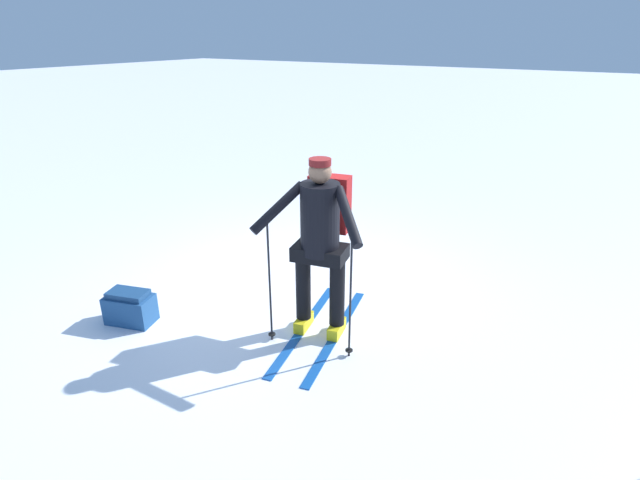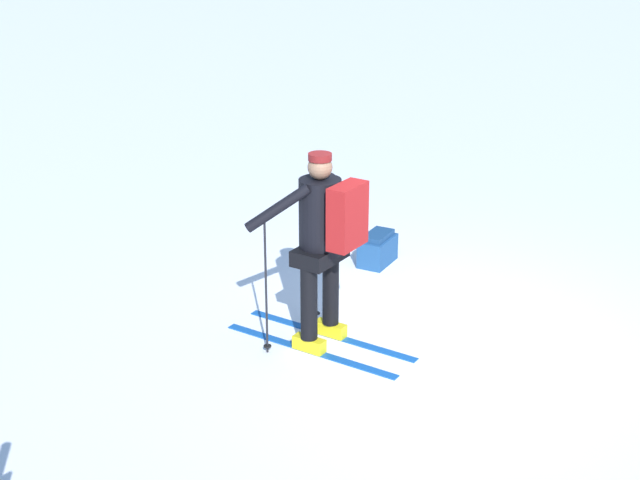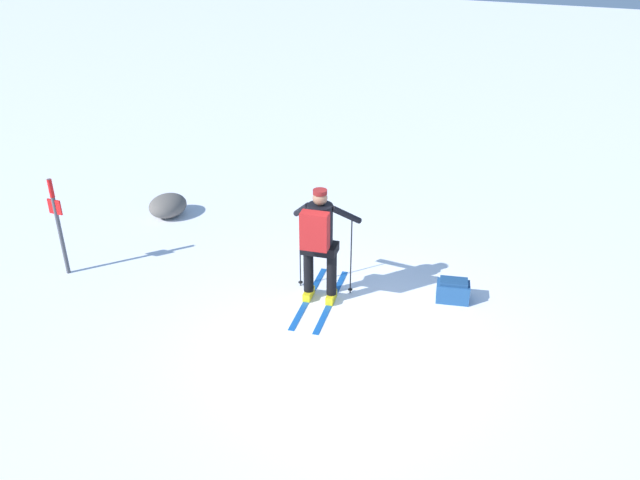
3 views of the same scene
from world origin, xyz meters
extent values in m
plane|color=white|center=(0.00, 0.00, 0.00)|extent=(80.00, 80.00, 0.00)
cube|color=#144C9E|center=(-0.62, -0.97, 0.01)|extent=(1.76, 0.46, 0.01)
cube|color=yellow|center=(-0.62, -0.97, 0.07)|extent=(0.32, 0.17, 0.12)
cylinder|color=black|center=(-0.62, -0.97, 0.50)|extent=(0.15, 0.15, 0.75)
cube|color=#144C9E|center=(-0.69, -0.62, 0.01)|extent=(1.76, 0.46, 0.01)
cube|color=yellow|center=(-0.69, -0.62, 0.07)|extent=(0.32, 0.17, 0.12)
cylinder|color=black|center=(-0.69, -0.62, 0.50)|extent=(0.15, 0.15, 0.75)
cube|color=black|center=(-0.66, -0.80, 0.88)|extent=(0.41, 0.56, 0.14)
cylinder|color=black|center=(-0.66, -0.80, 1.22)|extent=(0.37, 0.37, 0.68)
sphere|color=#8C664C|center=(-0.66, -0.80, 1.66)|extent=(0.21, 0.21, 0.21)
cylinder|color=maroon|center=(-0.66, -0.80, 1.76)|extent=(0.20, 0.20, 0.06)
cube|color=maroon|center=(-0.39, -0.74, 1.28)|extent=(0.26, 0.42, 0.55)
cylinder|color=black|center=(-0.87, -1.25, 0.64)|extent=(0.02, 0.02, 1.28)
cylinder|color=black|center=(-0.87, -1.25, 0.06)|extent=(0.07, 0.07, 0.01)
cylinder|color=black|center=(-0.79, -1.16, 1.36)|extent=(0.44, 0.48, 0.42)
cylinder|color=black|center=(-1.03, -0.47, 0.64)|extent=(0.02, 0.02, 1.28)
cylinder|color=black|center=(-1.03, -0.47, 0.06)|extent=(0.07, 0.07, 0.01)
cylinder|color=black|center=(-0.93, -0.52, 1.36)|extent=(0.55, 0.32, 0.42)
cube|color=navy|center=(-1.54, 0.98, 0.15)|extent=(0.41, 0.54, 0.30)
cube|color=navy|center=(-1.54, 0.98, 0.33)|extent=(0.33, 0.45, 0.06)
camera|label=1|loc=(-4.34, -3.07, 2.82)|focal=28.00mm
camera|label=2|loc=(4.44, -5.88, 3.80)|focal=50.00mm
camera|label=3|loc=(6.40, 2.85, 5.11)|focal=35.00mm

